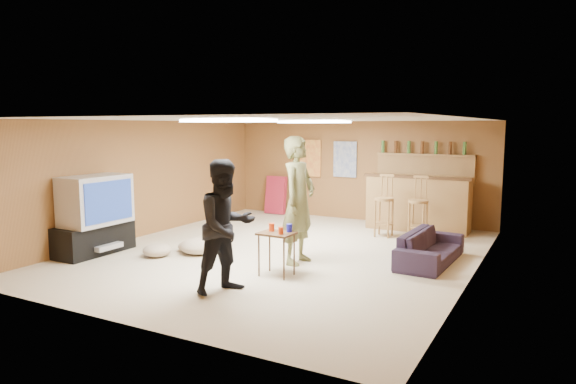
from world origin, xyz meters
The scene contains 32 objects.
ground centered at (0.00, 0.00, 0.00)m, with size 7.00×7.00×0.00m, color #BAAB8E.
ceiling centered at (0.00, 0.00, 2.20)m, with size 6.00×7.00×0.02m, color silver.
wall_back centered at (0.00, 3.50, 1.10)m, with size 6.00×0.02×2.20m, color brown.
wall_front centered at (0.00, -3.50, 1.10)m, with size 6.00×0.02×2.20m, color brown.
wall_left centered at (-3.00, 0.00, 1.10)m, with size 0.02×7.00×2.20m, color brown.
wall_right centered at (3.00, 0.00, 1.10)m, with size 0.02×7.00×2.20m, color brown.
tv_stand centered at (-2.72, -1.50, 0.25)m, with size 0.55×1.30×0.50m, color black.
dvd_box centered at (-2.50, -1.50, 0.15)m, with size 0.35×0.50×0.08m, color #B2B2B7.
tv_body centered at (-2.65, -1.50, 0.90)m, with size 0.60×1.10×0.80m, color #B2B2B7.
tv_screen centered at (-2.34, -1.50, 0.90)m, with size 0.02×0.95×0.65m, color navy.
bar_counter centered at (1.50, 2.95, 0.55)m, with size 2.00×0.60×1.10m, color olive.
bar_lip centered at (1.50, 2.70, 1.10)m, with size 2.10×0.12×0.05m, color #3C2513.
bar_shelf centered at (1.50, 3.40, 1.50)m, with size 2.00×0.18×0.05m, color olive.
bar_backing centered at (1.50, 3.42, 1.20)m, with size 2.00×0.14×0.60m, color olive.
poster_left centered at (-1.20, 3.46, 1.35)m, with size 0.60×0.03×0.85m, color #BF3F26.
poster_right centered at (-0.30, 3.46, 1.35)m, with size 0.55×0.03×0.80m, color #334C99.
folding_chair_stack centered at (-2.00, 3.30, 0.45)m, with size 0.50×0.14×0.90m, color maroon.
ceiling_panel_front centered at (0.00, -1.50, 2.17)m, with size 1.20×0.60×0.04m, color white.
ceiling_panel_back centered at (0.00, 1.20, 2.17)m, with size 1.20×0.60×0.04m, color white.
person_olive centered at (0.51, -0.41, 0.97)m, with size 0.71×0.47×1.94m, color #66663B.
person_black centered at (0.35, -2.09, 0.85)m, with size 0.82×0.64×1.69m, color black.
sofa centered at (2.31, 0.53, 0.24)m, with size 1.68×0.66×0.49m, color black.
tray_table centered at (0.56, -1.17, 0.31)m, with size 0.48×0.38×0.62m, color #3C2513.
cup_red_near centered at (0.45, -1.12, 0.68)m, with size 0.08×0.08×0.11m, color red.
cup_red_far centered at (0.66, -1.24, 0.67)m, with size 0.07×0.07×0.10m, color red.
cup_blue centered at (0.70, -1.05, 0.68)m, with size 0.08×0.08×0.11m, color #17179F.
bar_stool_left centered at (1.08, 2.05, 0.57)m, with size 0.36×0.36×1.13m, color olive, non-canonical shape.
bar_stool_right centered at (1.72, 2.06, 0.53)m, with size 0.34×0.34×1.06m, color olive, non-canonical shape.
cushion_near_tv centered at (-1.20, -0.71, 0.13)m, with size 0.59×0.59×0.27m, color gray.
cushion_mid centered at (-1.43, -0.64, 0.09)m, with size 0.40×0.40×0.18m, color gray.
cushion_far centered at (-1.67, -1.16, 0.10)m, with size 0.46×0.46×0.21m, color gray.
bottle_row centered at (1.44, 3.38, 1.65)m, with size 1.76×0.08×0.26m, color #3F7233, non-canonical shape.
Camera 1 is at (4.03, -7.28, 2.10)m, focal length 32.00 mm.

